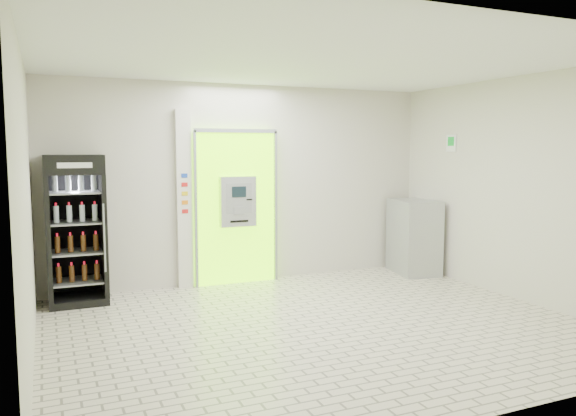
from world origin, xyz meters
TOP-DOWN VIEW (x-y plane):
  - ground at (0.00, 0.00)m, footprint 6.00×6.00m
  - room_shell at (0.00, 0.00)m, footprint 6.00×6.00m
  - atm_assembly at (-0.20, 2.41)m, footprint 1.30×0.24m
  - pillar at (-0.98, 2.45)m, footprint 0.22×0.11m
  - beverage_cooler at (-2.48, 2.17)m, footprint 0.74×0.70m
  - steel_cabinet at (2.69, 1.90)m, footprint 0.77×1.00m
  - exit_sign at (2.99, 1.40)m, footprint 0.02×0.22m

SIDE VIEW (x-z plane):
  - ground at x=0.00m, z-range 0.00..0.00m
  - steel_cabinet at x=2.69m, z-range 0.00..1.20m
  - beverage_cooler at x=-2.48m, z-range -0.04..1.92m
  - atm_assembly at x=-0.20m, z-range 0.01..2.34m
  - pillar at x=-0.98m, z-range 0.00..2.60m
  - room_shell at x=0.00m, z-range -1.16..4.84m
  - exit_sign at x=2.99m, z-range 1.99..2.25m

